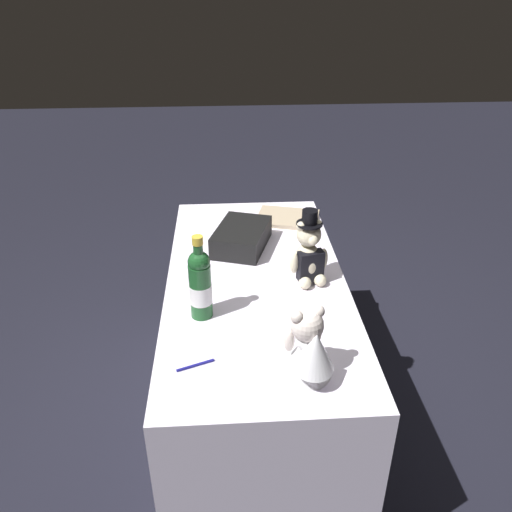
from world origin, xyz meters
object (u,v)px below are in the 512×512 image
champagne_bottle (200,283)px  gift_case_black (242,237)px  teddy_bear_bride (308,348)px  signing_pen (197,365)px  teddy_bear_groom (309,254)px  guestbook (288,218)px

champagne_bottle → gift_case_black: champagne_bottle is taller
teddy_bear_bride → signing_pen: teddy_bear_bride is taller
gift_case_black → signing_pen: bearing=-12.4°
teddy_bear_groom → gift_case_black: (-0.30, -0.25, -0.07)m
teddy_bear_bride → guestbook: size_ratio=0.81×
teddy_bear_bride → teddy_bear_groom: bearing=171.1°
teddy_bear_bride → signing_pen: size_ratio=1.94×
guestbook → champagne_bottle: bearing=-12.5°
teddy_bear_bride → champagne_bottle: 0.47m
guestbook → gift_case_black: bearing=-26.9°
teddy_bear_bride → champagne_bottle: (-0.33, -0.32, 0.03)m
signing_pen → gift_case_black: gift_case_black is taller
teddy_bear_groom → champagne_bottle: (0.21, -0.41, 0.01)m
teddy_bear_bride → gift_case_black: (-0.83, -0.16, -0.06)m
gift_case_black → champagne_bottle: bearing=-17.8°
teddy_bear_bride → champagne_bottle: size_ratio=0.76×
teddy_bear_bride → gift_case_black: 0.85m
teddy_bear_groom → gift_case_black: bearing=-140.1°
teddy_bear_bride → guestbook: (-1.10, 0.07, -0.10)m
teddy_bear_bride → champagne_bottle: champagne_bottle is taller
teddy_bear_groom → teddy_bear_bride: (0.54, -0.08, -0.01)m
signing_pen → gift_case_black: size_ratio=0.35×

